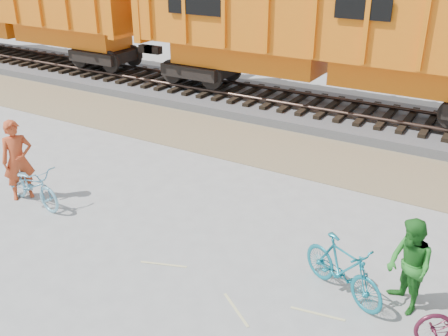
{
  "coord_description": "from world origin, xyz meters",
  "views": [
    {
      "loc": [
        3.98,
        -6.9,
        5.59
      ],
      "look_at": [
        -1.04,
        1.5,
        1.09
      ],
      "focal_mm": 40.0,
      "sensor_mm": 36.0,
      "label": 1
    }
  ],
  "objects_px": {
    "hopper_car_center": "(331,27)",
    "bicycle_teal": "(343,268)",
    "hopper_car_left": "(20,1)",
    "person_solo": "(18,160)",
    "bicycle_blue": "(32,185)",
    "person_man": "(409,266)"
  },
  "relations": [
    {
      "from": "hopper_car_center",
      "to": "bicycle_teal",
      "type": "xyz_separation_m",
      "value": [
        3.64,
        -8.91,
        -2.48
      ]
    },
    {
      "from": "hopper_car_left",
      "to": "person_solo",
      "type": "bearing_deg",
      "value": -40.26
    },
    {
      "from": "bicycle_teal",
      "to": "person_solo",
      "type": "distance_m",
      "value": 7.66
    },
    {
      "from": "hopper_car_center",
      "to": "person_solo",
      "type": "relative_size",
      "value": 7.31
    },
    {
      "from": "bicycle_blue",
      "to": "person_solo",
      "type": "xyz_separation_m",
      "value": [
        -0.5,
        0.1,
        0.47
      ]
    },
    {
      "from": "hopper_car_center",
      "to": "person_solo",
      "type": "bearing_deg",
      "value": -113.21
    },
    {
      "from": "bicycle_blue",
      "to": "person_man",
      "type": "height_order",
      "value": "person_man"
    },
    {
      "from": "hopper_car_left",
      "to": "hopper_car_center",
      "type": "bearing_deg",
      "value": 0.0
    },
    {
      "from": "hopper_car_center",
      "to": "person_solo",
      "type": "xyz_separation_m",
      "value": [
        -4.0,
        -9.32,
        -2.05
      ]
    },
    {
      "from": "hopper_car_left",
      "to": "bicycle_teal",
      "type": "bearing_deg",
      "value": -25.55
    },
    {
      "from": "hopper_car_center",
      "to": "person_man",
      "type": "relative_size",
      "value": 8.52
    },
    {
      "from": "hopper_car_center",
      "to": "bicycle_blue",
      "type": "height_order",
      "value": "hopper_car_center"
    },
    {
      "from": "hopper_car_center",
      "to": "bicycle_blue",
      "type": "relative_size",
      "value": 7.52
    },
    {
      "from": "person_man",
      "to": "hopper_car_left",
      "type": "bearing_deg",
      "value": -157.1
    },
    {
      "from": "hopper_car_left",
      "to": "hopper_car_center",
      "type": "distance_m",
      "value": 15.0
    },
    {
      "from": "bicycle_teal",
      "to": "person_solo",
      "type": "relative_size",
      "value": 0.92
    },
    {
      "from": "hopper_car_left",
      "to": "bicycle_teal",
      "type": "relative_size",
      "value": 7.97
    },
    {
      "from": "bicycle_blue",
      "to": "bicycle_teal",
      "type": "height_order",
      "value": "bicycle_teal"
    },
    {
      "from": "bicycle_blue",
      "to": "person_man",
      "type": "xyz_separation_m",
      "value": [
        8.14,
        0.71,
        0.33
      ]
    },
    {
      "from": "person_man",
      "to": "hopper_car_center",
      "type": "bearing_deg",
      "value": 164.88
    },
    {
      "from": "person_solo",
      "to": "hopper_car_left",
      "type": "bearing_deg",
      "value": 82.59
    },
    {
      "from": "hopper_car_center",
      "to": "bicycle_blue",
      "type": "distance_m",
      "value": 10.36
    }
  ]
}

